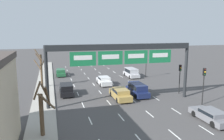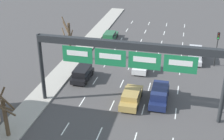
% 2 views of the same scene
% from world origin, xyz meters
% --- Properties ---
extents(lane_dashes, '(10.02, 67.00, 0.01)m').
position_xyz_m(lane_dashes, '(-0.00, 13.50, 0.00)').
color(lane_dashes, white).
rests_on(lane_dashes, ground_plane).
extents(sign_gantry, '(18.50, 0.70, 7.44)m').
position_xyz_m(sign_gantry, '(-0.00, 15.49, 6.21)').
color(sign_gantry, '#232628').
rests_on(sign_gantry, ground_plane).
extents(car_green, '(1.79, 4.86, 1.36)m').
position_xyz_m(car_green, '(-6.67, 35.26, 0.73)').
color(car_green, '#235B38').
rests_on(car_green, ground_plane).
extents(car_white, '(1.85, 4.25, 1.42)m').
position_xyz_m(car_white, '(-0.00, 25.26, 0.76)').
color(car_white, silver).
rests_on(car_white, ground_plane).
extents(suv_silver, '(1.88, 4.80, 1.75)m').
position_xyz_m(suv_silver, '(6.75, 30.04, 0.97)').
color(suv_silver, '#B7B7BC').
rests_on(suv_silver, ground_plane).
extents(car_gold, '(1.87, 4.80, 1.47)m').
position_xyz_m(car_gold, '(0.21, 16.95, 0.79)').
color(car_gold, '#A88947').
rests_on(car_gold, ground_plane).
extents(suv_navy, '(1.83, 4.86, 1.72)m').
position_xyz_m(suv_navy, '(3.07, 17.97, 0.96)').
color(suv_navy, '#19234C').
rests_on(suv_navy, ground_plane).
extents(suv_black, '(1.84, 4.09, 1.57)m').
position_xyz_m(suv_black, '(-6.56, 20.97, 0.88)').
color(suv_black, black).
rests_on(suv_black, ground_plane).
extents(traffic_light_near_gantry, '(0.30, 0.35, 4.72)m').
position_xyz_m(traffic_light_near_gantry, '(9.30, 28.78, 3.37)').
color(traffic_light_near_gantry, black).
rests_on(traffic_light_near_gantry, ground_plane).
extents(traffic_light_mid_block, '(0.30, 0.35, 4.24)m').
position_xyz_m(traffic_light_mid_block, '(9.29, 17.20, 3.05)').
color(traffic_light_mid_block, black).
rests_on(traffic_light_mid_block, ground_plane).
extents(tree_bare_closest, '(1.86, 1.86, 4.71)m').
position_xyz_m(tree_bare_closest, '(-9.37, 8.66, 2.54)').
color(tree_bare_closest, brown).
rests_on(tree_bare_closest, sidewalk_left).
extents(tree_bare_second, '(1.70, 1.70, 6.11)m').
position_xyz_m(tree_bare_second, '(-10.08, 26.12, 3.14)').
color(tree_bare_second, brown).
rests_on(tree_bare_second, sidewalk_left).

